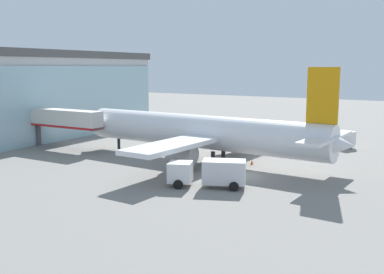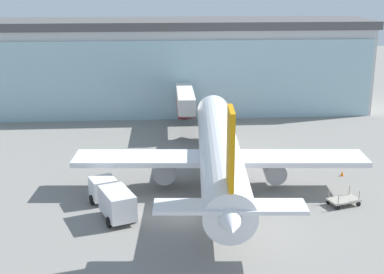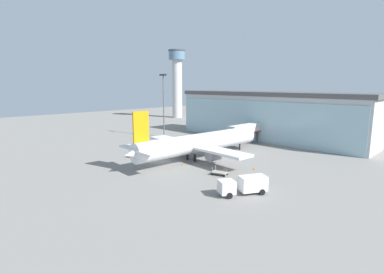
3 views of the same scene
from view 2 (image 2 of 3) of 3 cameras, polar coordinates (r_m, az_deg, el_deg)
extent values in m
plane|color=gray|center=(47.23, -0.83, -8.42)|extent=(240.00, 240.00, 0.00)
cube|color=#B8B8B8|center=(83.72, -1.47, 7.24)|extent=(58.14, 14.32, 12.76)
cube|color=#9BC1CC|center=(77.66, -1.25, 6.03)|extent=(56.55, 2.34, 11.48)
cube|color=#4E4E4E|center=(82.87, -1.51, 12.01)|extent=(59.30, 14.61, 1.20)
cube|color=silver|center=(72.78, -0.75, 4.15)|extent=(2.42, 13.32, 2.40)
cube|color=red|center=(73.01, -0.75, 3.35)|extent=(2.46, 13.33, 0.30)
cylinder|color=#4C4C51|center=(78.25, -0.89, 2.97)|extent=(0.70, 0.70, 3.10)
cylinder|color=silver|center=(53.29, 2.92, -1.31)|extent=(5.18, 32.71, 4.01)
cone|color=silver|center=(68.96, 2.25, 2.85)|extent=(4.12, 3.14, 4.01)
cone|color=silver|center=(38.14, 4.15, -8.85)|extent=(3.75, 4.13, 3.61)
cube|color=silver|center=(51.87, 3.00, -2.28)|extent=(28.39, 5.21, 0.50)
cube|color=silver|center=(38.79, 4.06, -7.42)|extent=(11.08, 2.79, 0.30)
cube|color=orange|center=(37.74, 4.14, -1.19)|extent=(0.47, 3.21, 5.71)
cylinder|color=gray|center=(52.78, -2.89, -3.50)|extent=(2.21, 3.27, 2.10)
cylinder|color=gray|center=(53.34, 8.73, -3.46)|extent=(2.21, 3.27, 2.10)
cylinder|color=black|center=(51.72, 1.68, -5.17)|extent=(0.50, 0.50, 1.60)
cylinder|color=black|center=(51.84, 4.35, -5.15)|extent=(0.50, 0.50, 1.60)
cylinder|color=black|center=(66.80, 2.32, -0.10)|extent=(0.40, 0.40, 1.60)
cube|color=silver|center=(50.08, -9.46, -5.40)|extent=(2.90, 2.90, 1.90)
cube|color=silver|center=(46.30, -7.97, -7.01)|extent=(3.62, 4.55, 2.20)
cylinder|color=black|center=(50.18, -10.62, -6.60)|extent=(0.63, 0.94, 0.90)
cylinder|color=black|center=(50.72, -8.21, -6.22)|extent=(0.63, 0.94, 0.90)
cylinder|color=black|center=(45.60, -8.85, -8.96)|extent=(0.63, 0.94, 0.90)
cylinder|color=black|center=(46.19, -6.22, -8.50)|extent=(0.63, 0.94, 0.90)
cube|color=#9E998C|center=(51.05, 15.87, -6.47)|extent=(3.17, 2.41, 0.16)
cylinder|color=black|center=(50.01, 15.29, -7.29)|extent=(0.46, 0.25, 0.44)
cylinder|color=#9E998C|center=(49.69, 15.36, -6.41)|extent=(0.08, 0.08, 0.90)
cylinder|color=black|center=(51.07, 14.34, -6.70)|extent=(0.46, 0.25, 0.44)
cylinder|color=#9E998C|center=(50.76, 14.41, -5.84)|extent=(0.08, 0.08, 0.90)
cylinder|color=black|center=(51.29, 17.33, -6.85)|extent=(0.46, 0.25, 0.44)
cylinder|color=#9E998C|center=(50.98, 17.41, -5.99)|extent=(0.08, 0.08, 0.90)
cylinder|color=black|center=(52.33, 16.37, -6.29)|extent=(0.46, 0.25, 0.44)
cylinder|color=#9E998C|center=(52.02, 16.44, -5.45)|extent=(0.08, 0.08, 0.90)
cone|color=orange|center=(48.79, 5.23, -7.28)|extent=(0.36, 0.36, 0.55)
cone|color=orange|center=(58.42, 15.73, -3.76)|extent=(0.36, 0.36, 0.55)
camera|label=1|loc=(48.23, -61.39, -2.57)|focal=42.00mm
camera|label=3|loc=(50.39, 80.67, -1.74)|focal=28.00mm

